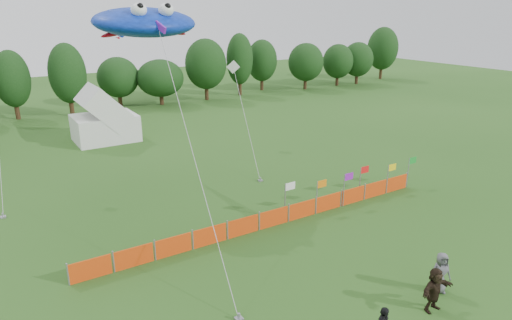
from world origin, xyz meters
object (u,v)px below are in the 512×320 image
spectator_e (440,273)px  stingray_kite (143,22)px  barrier_fence (274,218)px  spectator_f (434,290)px  tent_right (104,120)px

spectator_e → stingray_kite: (-6.29, 17.54, 9.95)m
barrier_fence → spectator_f: spectator_f is taller
tent_right → stingray_kite: 16.81m
barrier_fence → stingray_kite: stingray_kite is taller
barrier_fence → stingray_kite: bearing=113.8°
spectator_f → spectator_e: bearing=26.9°
spectator_f → barrier_fence: bearing=96.2°
spectator_f → stingray_kite: stingray_kite is taller
spectator_e → spectator_f: size_ratio=0.97×
barrier_fence → stingray_kite: 13.97m
barrier_fence → spectator_f: 9.77m
spectator_f → stingray_kite: (-5.00, 18.23, 9.93)m
tent_right → spectator_e: (5.82, -31.80, -1.05)m
barrier_fence → spectator_f: (1.23, -9.68, 0.45)m
tent_right → spectator_e: tent_right is taller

